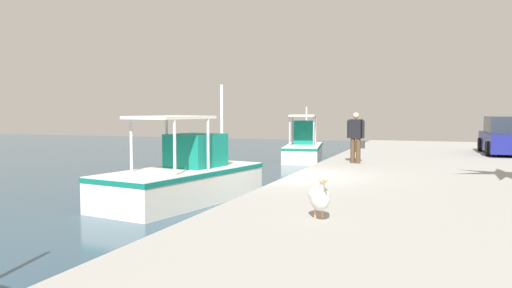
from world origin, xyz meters
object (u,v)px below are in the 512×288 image
object	(u,v)px
mooring_bollard_nearest	(354,147)
fisherman_standing	(356,135)
fishing_boat_second	(184,178)
pelican	(319,196)
parked_car	(507,137)
mooring_bollard_second	(362,145)
fishing_boat_third	(304,147)

from	to	relation	value
mooring_bollard_nearest	fisherman_standing	bearing A→B (deg)	-170.64
fishing_boat_second	fisherman_standing	distance (m)	6.42
pelican	parked_car	xyz separation A→B (m)	(15.24, -4.45, 0.32)
fishing_boat_second	mooring_bollard_nearest	xyz separation A→B (m)	(9.55, -3.38, 0.35)
pelican	mooring_bollard_second	world-z (taller)	pelican
fishing_boat_third	mooring_bollard_nearest	world-z (taller)	fishing_boat_third
fishing_boat_third	mooring_bollard_second	size ratio (longest dim) A/B	14.90
pelican	parked_car	world-z (taller)	parked_car
mooring_bollard_second	parked_car	bearing A→B (deg)	-102.75
parked_car	pelican	bearing A→B (deg)	163.74
pelican	fishing_boat_second	bearing A→B (deg)	46.64
pelican	mooring_bollard_nearest	size ratio (longest dim) A/B	2.01
fishing_boat_second	fishing_boat_third	size ratio (longest dim) A/B	1.09
mooring_bollard_nearest	mooring_bollard_second	bearing A→B (deg)	-0.00
parked_car	mooring_bollard_nearest	distance (m)	6.21
fisherman_standing	mooring_bollard_nearest	size ratio (longest dim) A/B	3.72
fishing_boat_second	fisherman_standing	world-z (taller)	fishing_boat_second
fishing_boat_third	parked_car	world-z (taller)	fishing_boat_third
fishing_boat_second	pelican	bearing A→B (deg)	-133.36
pelican	mooring_bollard_second	bearing A→B (deg)	5.75
fishing_boat_second	mooring_bollard_second	distance (m)	12.33
parked_car	mooring_bollard_second	world-z (taller)	parked_car
fishing_boat_third	fisherman_standing	world-z (taller)	fishing_boat_third
pelican	mooring_bollard_second	xyz separation A→B (m)	(16.63, 1.67, -0.22)
fishing_boat_second	fishing_boat_third	bearing A→B (deg)	-0.58
fishing_boat_third	parked_car	size ratio (longest dim) A/B	1.27
parked_car	mooring_bollard_nearest	world-z (taller)	parked_car
fishing_boat_second	fisherman_standing	xyz separation A→B (m)	(4.76, -4.17, 1.09)
pelican	mooring_bollard_nearest	world-z (taller)	pelican
mooring_bollard_second	mooring_bollard_nearest	bearing A→B (deg)	180.00
fishing_boat_second	parked_car	distance (m)	14.16
pelican	parked_car	bearing A→B (deg)	-16.26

